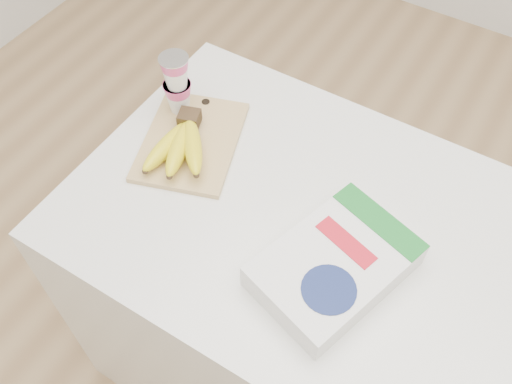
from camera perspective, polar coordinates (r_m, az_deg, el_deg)
room at (r=0.81m, az=10.27°, el=18.16°), size 4.00×4.00×4.00m
table at (r=1.56m, az=5.19°, el=-11.50°), size 1.08×0.72×0.81m
cutting_board at (r=1.34m, az=-6.51°, el=5.07°), size 0.29×0.34×0.01m
bananas at (r=1.29m, az=-7.56°, el=4.78°), size 0.16×0.21×0.07m
yogurt_stack at (r=1.34m, az=-7.94°, el=10.79°), size 0.07×0.07×0.16m
cereal_box at (r=1.12m, az=7.87°, el=-7.29°), size 0.28×0.35×0.07m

